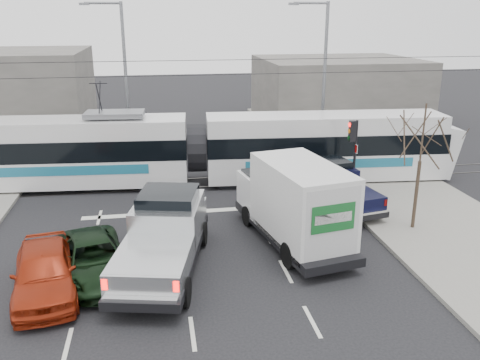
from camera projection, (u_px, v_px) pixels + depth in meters
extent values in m
plane|color=black|center=(236.00, 275.00, 16.96)|extent=(120.00, 120.00, 0.00)
cube|color=#33302D|center=(206.00, 182.00, 26.33)|extent=(60.00, 1.60, 0.03)
cube|color=slate|center=(337.00, 90.00, 40.56)|extent=(12.00, 10.00, 5.00)
cylinder|color=#47382B|center=(416.00, 195.00, 20.03)|extent=(0.14, 0.14, 2.75)
cylinder|color=#47382B|center=(423.00, 133.00, 19.25)|extent=(0.07, 0.07, 2.25)
cylinder|color=black|center=(355.00, 159.00, 23.48)|extent=(0.12, 0.12, 3.60)
cube|color=black|center=(352.00, 131.00, 23.05)|extent=(0.28, 0.28, 0.95)
cylinder|color=#FF0C07|center=(350.00, 125.00, 22.93)|extent=(0.06, 0.20, 0.20)
cylinder|color=orange|center=(349.00, 131.00, 23.02)|extent=(0.06, 0.20, 0.20)
cylinder|color=#05330C|center=(349.00, 138.00, 23.12)|extent=(0.06, 0.20, 0.20)
cube|color=white|center=(356.00, 149.00, 23.19)|extent=(0.02, 0.30, 0.40)
cylinder|color=slate|center=(324.00, 82.00, 29.86)|extent=(0.20, 0.20, 9.00)
cylinder|color=slate|center=(311.00, 3.00, 28.33)|extent=(2.00, 0.14, 0.14)
cube|color=slate|center=(294.00, 4.00, 28.19)|extent=(0.55, 0.25, 0.14)
cylinder|color=slate|center=(126.00, 82.00, 29.92)|extent=(0.20, 0.20, 9.00)
cylinder|color=slate|center=(103.00, 3.00, 28.40)|extent=(2.00, 0.14, 0.14)
cube|color=slate|center=(84.00, 4.00, 28.25)|extent=(0.55, 0.25, 0.14)
cylinder|color=black|center=(203.00, 75.00, 24.62)|extent=(60.00, 0.03, 0.03)
cylinder|color=black|center=(203.00, 60.00, 24.40)|extent=(60.00, 0.03, 0.03)
cube|color=silver|center=(65.00, 169.00, 25.31)|extent=(12.26, 3.44, 1.47)
cube|color=black|center=(63.00, 147.00, 24.96)|extent=(12.32, 3.47, 1.00)
cube|color=silver|center=(61.00, 129.00, 24.67)|extent=(12.25, 3.34, 0.93)
cube|color=#196581|center=(58.00, 171.00, 24.01)|extent=(8.45, 0.65, 0.47)
cube|color=silver|center=(324.00, 162.00, 26.45)|extent=(12.26, 3.44, 1.47)
cube|color=black|center=(325.00, 141.00, 26.10)|extent=(12.32, 3.47, 1.00)
cube|color=silver|center=(326.00, 124.00, 25.82)|extent=(12.25, 3.34, 0.93)
cube|color=#196581|center=(330.00, 164.00, 25.15)|extent=(8.45, 0.65, 0.47)
cylinder|color=black|center=(197.00, 148.00, 25.59)|extent=(1.12, 2.50, 2.44)
cube|color=slate|center=(115.00, 114.00, 24.69)|extent=(2.93, 1.73, 0.23)
cube|color=black|center=(159.00, 181.00, 25.96)|extent=(2.04, 2.29, 0.34)
cube|color=black|center=(236.00, 179.00, 26.30)|extent=(2.04, 2.29, 0.34)
cube|color=black|center=(384.00, 175.00, 26.98)|extent=(2.04, 2.29, 0.34)
cube|color=black|center=(163.00, 254.00, 17.06)|extent=(3.67, 6.94, 0.28)
cube|color=silver|center=(169.00, 219.00, 17.94)|extent=(2.78, 3.19, 1.31)
cube|color=black|center=(168.00, 200.00, 17.84)|extent=(2.32, 2.36, 0.63)
cube|color=silver|center=(177.00, 209.00, 19.53)|extent=(2.37, 1.63, 0.63)
cube|color=silver|center=(153.00, 262.00, 15.54)|extent=(2.83, 3.39, 0.74)
cube|color=silver|center=(140.00, 301.00, 14.01)|extent=(2.09, 0.66, 0.20)
cube|color=#FF0C07|center=(105.00, 284.00, 14.06)|extent=(0.18, 0.12, 0.32)
cube|color=#FF0C07|center=(176.00, 286.00, 13.95)|extent=(0.18, 0.12, 0.32)
cylinder|color=black|center=(147.00, 233.00, 19.17)|extent=(0.51, 0.96, 0.91)
cylinder|color=black|center=(202.00, 234.00, 19.07)|extent=(0.51, 0.96, 0.91)
cylinder|color=black|center=(115.00, 290.00, 15.17)|extent=(0.51, 0.96, 0.91)
cylinder|color=black|center=(184.00, 292.00, 15.06)|extent=(0.51, 0.96, 0.91)
cube|color=black|center=(292.00, 230.00, 19.29)|extent=(3.41, 6.83, 0.33)
cube|color=white|center=(267.00, 190.00, 21.26)|extent=(2.38, 1.93, 1.49)
cube|color=black|center=(266.00, 176.00, 21.20)|extent=(2.00, 1.37, 0.56)
cube|color=silver|center=(301.00, 201.00, 18.28)|extent=(3.03, 4.78, 2.75)
cube|color=silver|center=(332.00, 224.00, 16.32)|extent=(1.94, 0.41, 2.42)
cube|color=#145823|center=(333.00, 218.00, 16.21)|extent=(1.54, 0.31, 0.94)
cube|color=black|center=(333.00, 268.00, 16.59)|extent=(2.02, 0.60, 0.17)
cylinder|color=black|center=(248.00, 216.00, 20.86)|extent=(0.43, 0.88, 0.84)
cylinder|color=black|center=(292.00, 210.00, 21.51)|extent=(0.43, 0.88, 0.84)
cylinder|color=black|center=(290.00, 255.00, 17.35)|extent=(0.45, 0.97, 0.93)
cylinder|color=black|center=(340.00, 247.00, 18.00)|extent=(0.45, 0.97, 0.93)
cube|color=black|center=(340.00, 198.00, 22.54)|extent=(2.63, 5.05, 0.24)
cube|color=black|center=(331.00, 178.00, 23.10)|extent=(2.08, 2.30, 1.10)
cube|color=black|center=(330.00, 166.00, 23.01)|extent=(1.75, 1.69, 0.53)
cube|color=black|center=(318.00, 176.00, 24.20)|extent=(1.82, 1.16, 0.53)
cube|color=black|center=(353.00, 198.00, 21.48)|extent=(2.11, 2.44, 0.62)
cube|color=silver|center=(370.00, 214.00, 20.44)|extent=(1.64, 0.47, 0.17)
cube|color=#590505|center=(352.00, 207.00, 20.16)|extent=(0.15, 0.10, 0.27)
cube|color=#590505|center=(385.00, 202.00, 20.68)|extent=(0.15, 0.10, 0.27)
cylinder|color=black|center=(307.00, 193.00, 23.69)|extent=(0.40, 0.80, 0.77)
cylinder|color=black|center=(338.00, 189.00, 24.22)|extent=(0.40, 0.80, 0.77)
cylinder|color=black|center=(342.00, 216.00, 20.95)|extent=(0.40, 0.80, 0.77)
cylinder|color=black|center=(375.00, 211.00, 21.48)|extent=(0.40, 0.80, 0.77)
imported|color=black|center=(94.00, 259.00, 16.73)|extent=(3.24, 5.01, 1.28)
imported|color=#99250D|center=(45.00, 271.00, 15.66)|extent=(2.58, 4.85, 1.57)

